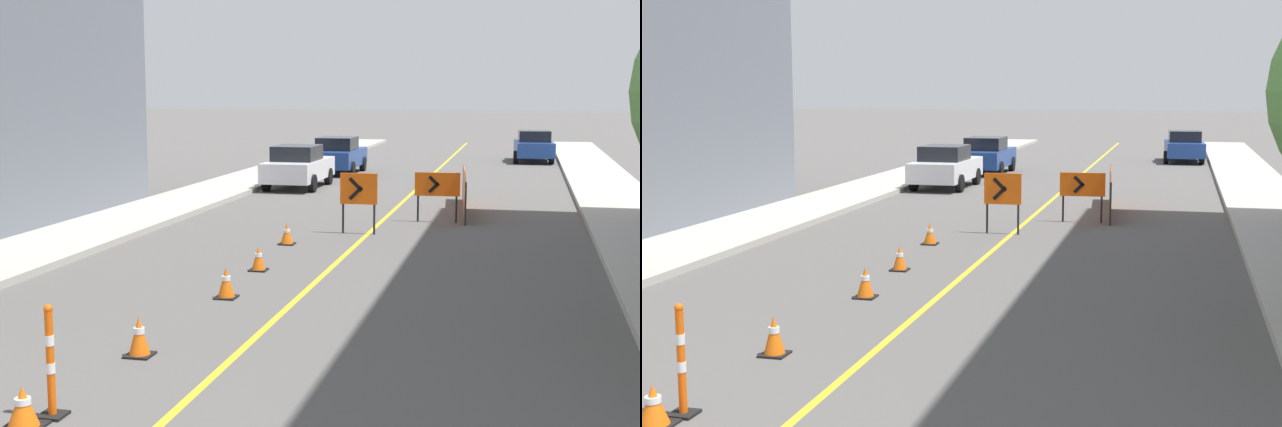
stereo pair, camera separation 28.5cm
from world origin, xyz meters
The scene contains 15 objects.
lane_stripe centered at (0.00, 30.01, 0.00)m, with size 0.12×60.02×0.01m.
sidewalk_left centered at (-6.82, 30.01, 0.08)m, with size 2.61×60.02×0.16m.
sidewalk_right centered at (6.82, 30.01, 0.08)m, with size 2.61×60.02×0.16m.
traffic_cone_second centered at (-1.42, 7.27, 0.24)m, with size 0.43×0.43×0.48m.
traffic_cone_third centered at (-1.29, 10.02, 0.28)m, with size 0.37×0.37×0.57m.
traffic_cone_fourth centered at (-1.24, 13.57, 0.28)m, with size 0.38×0.38×0.56m.
traffic_cone_fifth centered at (-1.38, 16.00, 0.25)m, with size 0.36×0.36×0.50m.
traffic_cone_farthest centered at (-1.62, 19.10, 0.25)m, with size 0.37×0.37×0.52m.
delineator_post_front centered at (-1.29, 7.66, 0.57)m, with size 0.30×0.30×1.31m.
arrow_barricade_primary centered at (-0.24, 21.02, 1.09)m, with size 0.95×0.10×1.55m.
arrow_barricade_secondary centered at (1.51, 23.46, 1.00)m, with size 1.25×0.12×1.38m.
safety_mesh_fence centered at (2.10, 25.87, 0.59)m, with size 0.49×5.73×1.18m.
parked_car_curb_near centered at (-4.37, 30.95, 0.80)m, with size 1.94×4.33×1.59m.
parked_car_curb_mid centered at (-4.09, 36.84, 0.80)m, with size 1.93×4.31×1.59m.
parked_car_curb_far centered at (4.28, 45.01, 0.80)m, with size 2.03×4.39×1.59m.
Camera 1 is at (3.84, -1.08, 3.69)m, focal length 50.00 mm.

